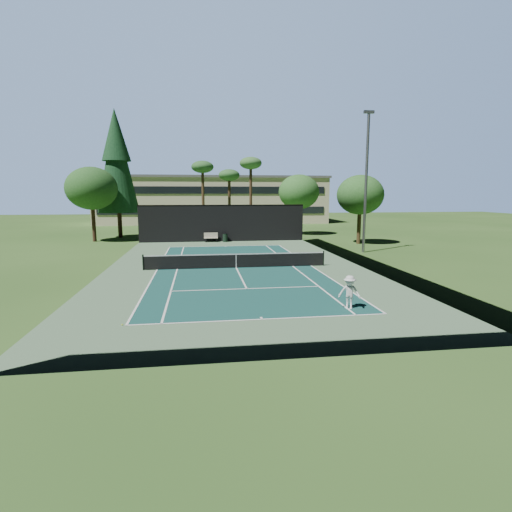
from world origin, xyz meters
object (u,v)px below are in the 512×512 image
Objects in this scene: tennis_ball_b at (187,259)px; trash_bin at (225,238)px; tennis_ball_d at (198,256)px; player at (349,292)px; park_bench at (211,237)px; tennis_ball_c at (262,263)px; tennis_ball_a at (122,325)px; tennis_net at (236,260)px.

trash_bin reaches higher than tennis_ball_b.
tennis_ball_b is at bearing -121.03° from tennis_ball_d.
tennis_ball_d is (-6.90, 16.39, -0.74)m from player.
park_bench is at bearing 79.12° from tennis_ball_b.
tennis_ball_b is at bearing 156.25° from tennis_ball_c.
tennis_ball_a is at bearing -97.51° from tennis_ball_b.
tennis_ball_c is (5.64, -2.48, -0.01)m from tennis_ball_b.
tennis_net is at bearing -85.18° from park_bench.
tennis_ball_a is at bearing -149.24° from player.
tennis_ball_a is 15.59m from tennis_ball_c.
tennis_ball_d is at bearing 80.40° from tennis_ball_a.
tennis_ball_d is at bearing -106.25° from trash_bin.
tennis_ball_a is 0.93× the size of tennis_ball_b.
tennis_ball_a is 16.14m from tennis_ball_b.
park_bench is 1.59× the size of trash_bin.
tennis_ball_a is 1.09× the size of tennis_ball_d.
player is 24.36× the size of tennis_ball_d.
tennis_ball_d is at bearing 141.18° from tennis_ball_c.
player is at bearing -67.17° from tennis_ball_d.
tennis_ball_c is at bearing 60.20° from tennis_ball_a.
tennis_ball_b is at bearing 130.40° from tennis_net.
tennis_net reaches higher than trash_bin.
tennis_ball_a is 28.05m from trash_bin.
tennis_net reaches higher than tennis_ball_d.
trash_bin is (3.76, 11.42, 0.44)m from tennis_ball_b.
park_bench is (-3.42, 14.01, 0.52)m from tennis_ball_c.
trash_bin is at bearing 73.75° from tennis_ball_d.
park_bench is (-1.32, 15.69, -0.01)m from tennis_net.
tennis_ball_c is at bearing -76.28° from park_bench.
tennis_net is 203.04× the size of tennis_ball_d.
tennis_net is 13.65× the size of trash_bin.
tennis_ball_a is 1.20× the size of tennis_ball_c.
park_bench reaches higher than tennis_ball_c.
trash_bin is at bearing -3.84° from park_bench.
park_bench is at bearing 176.16° from trash_bin.
tennis_net reaches higher than park_bench.
tennis_ball_c is at bearing -23.75° from tennis_ball_b.
trash_bin is at bearing 71.79° from tennis_ball_b.
tennis_ball_b reaches higher than tennis_ball_a.
tennis_net is 13.13m from tennis_ball_a.
player is 26.77× the size of tennis_ball_c.
player is at bearing -80.50° from tennis_ball_c.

